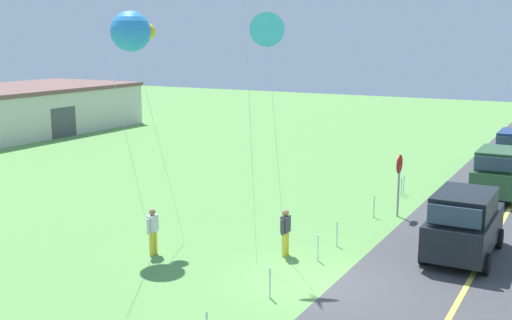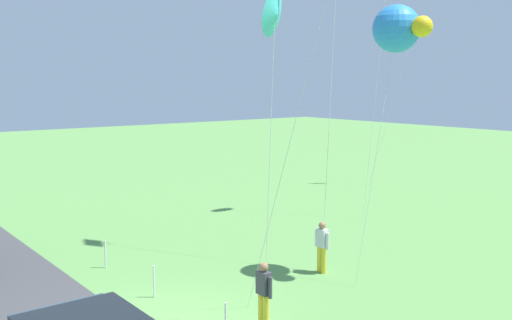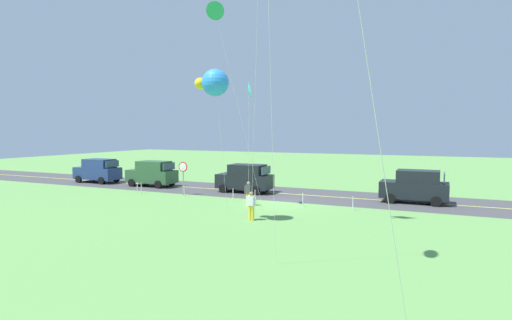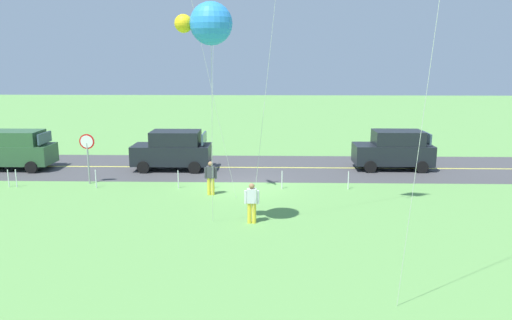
{
  "view_description": "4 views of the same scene",
  "coord_description": "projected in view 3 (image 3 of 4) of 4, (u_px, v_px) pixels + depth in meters",
  "views": [
    {
      "loc": [
        -16.55,
        -6.9,
        7.18
      ],
      "look_at": [
        0.97,
        2.66,
        3.29
      ],
      "focal_mm": 44.11,
      "sensor_mm": 36.0,
      "label": 1
    },
    {
      "loc": [
        11.97,
        -6.51,
        5.86
      ],
      "look_at": [
        -0.79,
        3.44,
        3.68
      ],
      "focal_mm": 40.92,
      "sensor_mm": 36.0,
      "label": 2
    },
    {
      "loc": [
        -10.05,
        26.14,
        4.95
      ],
      "look_at": [
        0.22,
        3.56,
        3.17
      ],
      "focal_mm": 29.06,
      "sensor_mm": 36.0,
      "label": 3
    },
    {
      "loc": [
        -1.14,
        23.87,
        6.31
      ],
      "look_at": [
        -0.59,
        2.64,
        1.85
      ],
      "focal_mm": 34.29,
      "sensor_mm": 36.0,
      "label": 4
    }
  ],
  "objects": [
    {
      "name": "fence_post_0",
      "position": [
        353.0,
        203.0,
        25.49
      ],
      "size": [
        0.05,
        0.05,
        0.9
      ],
      "primitive_type": "cylinder",
      "color": "silver",
      "rests_on": "ground"
    },
    {
      "name": "ground_plane",
      "position": [
        280.0,
        204.0,
        28.24
      ],
      "size": [
        120.0,
        120.0,
        0.1
      ],
      "primitive_type": "cube",
      "color": "#60994C"
    },
    {
      "name": "fence_post_2",
      "position": [
        255.0,
        196.0,
        28.23
      ],
      "size": [
        0.05,
        0.05,
        0.9
      ],
      "primitive_type": "cylinder",
      "color": "silver",
      "rests_on": "ground"
    },
    {
      "name": "kite_orange_near",
      "position": [
        214.0,
        83.0,
        21.27
      ],
      "size": [
        1.9,
        2.55,
        8.1
      ],
      "color": "silver",
      "rests_on": "ground"
    },
    {
      "name": "fence_post_6",
      "position": [
        141.0,
        188.0,
        32.26
      ],
      "size": [
        0.05,
        0.05,
        0.9
      ],
      "primitive_type": "cylinder",
      "color": "silver",
      "rests_on": "ground"
    },
    {
      "name": "asphalt_road",
      "position": [
        299.0,
        195.0,
        31.87
      ],
      "size": [
        120.0,
        7.0,
        0.0
      ],
      "primitive_type": "cube",
      "color": "#424244",
      "rests_on": "ground"
    },
    {
      "name": "car_parked_west_near",
      "position": [
        415.0,
        186.0,
        28.17
      ],
      "size": [
        4.4,
        2.12,
        2.24
      ],
      "color": "black",
      "rests_on": "ground"
    },
    {
      "name": "person_adult_companion",
      "position": [
        248.0,
        193.0,
        27.13
      ],
      "size": [
        0.58,
        0.22,
        1.6
      ],
      "rotation": [
        0.0,
        0.0,
        2.52
      ],
      "color": "yellow",
      "rests_on": "ground"
    },
    {
      "name": "fence_post_4",
      "position": [
        184.0,
        191.0,
        30.61
      ],
      "size": [
        0.05,
        0.05,
        0.9
      ],
      "primitive_type": "cylinder",
      "color": "silver",
      "rests_on": "ground"
    },
    {
      "name": "stop_sign",
      "position": [
        183.0,
        172.0,
        31.5
      ],
      "size": [
        0.76,
        0.08,
        2.56
      ],
      "color": "gray",
      "rests_on": "ground"
    },
    {
      "name": "car_parked_east_near",
      "position": [
        152.0,
        173.0,
        36.6
      ],
      "size": [
        4.4,
        2.12,
        2.24
      ],
      "color": "#2D5633",
      "rests_on": "ground"
    },
    {
      "name": "fence_post_1",
      "position": [
        303.0,
        200.0,
        26.82
      ],
      "size": [
        0.05,
        0.05,
        0.9
      ],
      "primitive_type": "cylinder",
      "color": "silver",
      "rests_on": "ground"
    },
    {
      "name": "fence_post_3",
      "position": [
        233.0,
        195.0,
        28.93
      ],
      "size": [
        0.05,
        0.05,
        0.9
      ],
      "primitive_type": "cylinder",
      "color": "silver",
      "rests_on": "ground"
    },
    {
      "name": "kite_green_far",
      "position": [
        215.0,
        12.0,
        24.65
      ],
      "size": [
        2.78,
        2.38,
        12.61
      ],
      "color": "silver",
      "rests_on": "ground"
    },
    {
      "name": "car_parked_east_far",
      "position": [
        98.0,
        170.0,
        39.25
      ],
      "size": [
        4.4,
        2.12,
        2.24
      ],
      "color": "navy",
      "rests_on": "ground"
    },
    {
      "name": "fence_post_5",
      "position": [
        137.0,
        188.0,
        32.42
      ],
      "size": [
        0.05,
        0.05,
        0.9
      ],
      "primitive_type": "cylinder",
      "color": "silver",
      "rests_on": "ground"
    },
    {
      "name": "kite_blue_mid",
      "position": [
        249.0,
        91.0,
        26.03
      ],
      "size": [
        0.87,
        1.15,
        7.97
      ],
      "color": "silver",
      "rests_on": "ground"
    },
    {
      "name": "person_adult_near",
      "position": [
        251.0,
        205.0,
        22.71
      ],
      "size": [
        0.58,
        0.22,
        1.6
      ],
      "rotation": [
        0.0,
        0.0,
        3.85
      ],
      "color": "yellow",
      "rests_on": "ground"
    },
    {
      "name": "car_suv_foreground",
      "position": [
        245.0,
        178.0,
        32.99
      ],
      "size": [
        4.4,
        2.12,
        2.24
      ],
      "color": "black",
      "rests_on": "ground"
    },
    {
      "name": "road_centre_stripe",
      "position": [
        299.0,
        195.0,
        31.87
      ],
      "size": [
        120.0,
        0.16,
        0.0
      ],
      "primitive_type": "cube",
      "color": "#E5E04C",
      "rests_on": "asphalt_road"
    }
  ]
}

